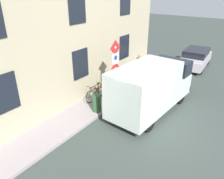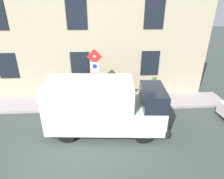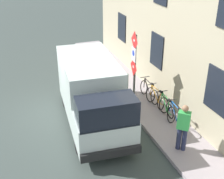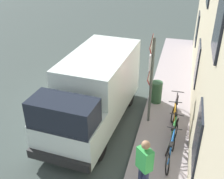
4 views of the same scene
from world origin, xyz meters
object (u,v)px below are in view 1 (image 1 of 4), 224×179
at_px(delivery_van, 151,87).
at_px(bicycle_green, 112,83).
at_px(parked_hatchback, 195,58).
at_px(pedestrian, 139,67).
at_px(bicycle_black, 96,93).
at_px(bicycle_blue, 119,79).
at_px(litter_bin, 96,103).
at_px(sign_post_stacked, 115,64).
at_px(bicycle_orange, 104,88).

height_order(delivery_van, bicycle_green, delivery_van).
distance_m(delivery_van, bicycle_green, 3.09).
relative_size(delivery_van, parked_hatchback, 1.33).
bearing_deg(parked_hatchback, pedestrian, -25.71).
relative_size(bicycle_green, pedestrian, 1.00).
bearing_deg(bicycle_black, parked_hatchback, 162.03).
height_order(delivery_van, bicycle_black, delivery_van).
bearing_deg(bicycle_blue, litter_bin, 18.45).
distance_m(sign_post_stacked, bicycle_orange, 2.00).
xyz_separation_m(sign_post_stacked, bicycle_orange, (0.98, -0.36, -1.71)).
distance_m(sign_post_stacked, bicycle_blue, 2.74).
bearing_deg(bicycle_blue, sign_post_stacked, 31.59).
height_order(parked_hatchback, pedestrian, pedestrian).
xyz_separation_m(delivery_van, bicycle_black, (2.88, 0.79, -0.82)).
height_order(sign_post_stacked, bicycle_black, sign_post_stacked).
height_order(bicycle_black, litter_bin, litter_bin).
xyz_separation_m(bicycle_green, pedestrian, (-0.60, -2.15, 0.56)).
xyz_separation_m(sign_post_stacked, pedestrian, (0.38, -3.27, -1.15)).
bearing_deg(litter_bin, bicycle_orange, -64.59).
bearing_deg(pedestrian, delivery_van, 80.64).
relative_size(bicycle_blue, bicycle_orange, 1.00).
relative_size(delivery_van, bicycle_green, 3.18).
height_order(sign_post_stacked, bicycle_orange, sign_post_stacked).
relative_size(sign_post_stacked, bicycle_black, 1.87).
bearing_deg(delivery_van, parked_hatchback, 5.29).
xyz_separation_m(bicycle_blue, bicycle_green, (0.00, 0.77, 0.00)).
bearing_deg(pedestrian, bicycle_black, 33.27).
distance_m(bicycle_black, pedestrian, 3.78).
height_order(parked_hatchback, bicycle_black, parked_hatchback).
distance_m(sign_post_stacked, litter_bin, 2.15).
bearing_deg(bicycle_blue, bicycle_black, 4.24).
relative_size(bicycle_orange, bicycle_black, 1.00).
height_order(bicycle_orange, bicycle_black, same).
bearing_deg(bicycle_green, parked_hatchback, 165.64).
bearing_deg(bicycle_black, sign_post_stacked, 111.82).
distance_m(bicycle_orange, bicycle_black, 0.77).
distance_m(bicycle_green, pedestrian, 2.30).
height_order(delivery_van, litter_bin, delivery_van).
bearing_deg(litter_bin, sign_post_stacked, -95.97).
distance_m(delivery_van, parked_hatchback, 8.16).
bearing_deg(bicycle_black, bicycle_green, 179.07).
bearing_deg(sign_post_stacked, bicycle_green, -48.93).
bearing_deg(bicycle_blue, delivery_van, 66.36).
bearing_deg(litter_bin, pedestrian, -87.17).
height_order(parked_hatchback, bicycle_green, parked_hatchback).
xyz_separation_m(delivery_van, pedestrian, (2.27, -2.90, -0.26)).
distance_m(sign_post_stacked, parked_hatchback, 8.81).
xyz_separation_m(bicycle_black, pedestrian, (-0.60, -3.69, 0.56)).
xyz_separation_m(bicycle_blue, bicycle_black, (-0.00, 2.31, 0.00)).
bearing_deg(parked_hatchback, litter_bin, -14.43).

